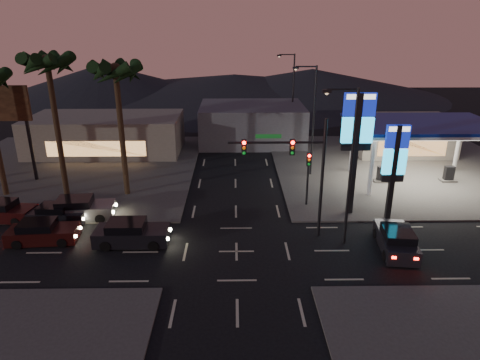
{
  "coord_description": "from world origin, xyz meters",
  "views": [
    {
      "loc": [
        -0.12,
        -23.52,
        13.54
      ],
      "look_at": [
        0.29,
        4.79,
        3.0
      ],
      "focal_mm": 32.0,
      "sensor_mm": 36.0,
      "label": 1
    }
  ],
  "objects_px": {
    "pylon_sign_short": "(395,158)",
    "traffic_signal_mast": "(296,162)",
    "gas_station": "(423,127)",
    "car_lane_b_front": "(79,209)",
    "car_lane_a_front": "(131,233)",
    "car_lane_b_mid": "(58,214)",
    "car_lane_b_rear": "(3,211)",
    "pylon_sign_tall": "(357,130)",
    "suv_station": "(396,240)",
    "car_lane_a_mid": "(42,232)"
  },
  "relations": [
    {
      "from": "traffic_signal_mast",
      "to": "car_lane_a_front",
      "type": "relative_size",
      "value": 1.64
    },
    {
      "from": "pylon_sign_tall",
      "to": "pylon_sign_short",
      "type": "bearing_deg",
      "value": -21.8
    },
    {
      "from": "car_lane_b_rear",
      "to": "car_lane_a_front",
      "type": "bearing_deg",
      "value": -20.12
    },
    {
      "from": "pylon_sign_tall",
      "to": "suv_station",
      "type": "bearing_deg",
      "value": -74.74
    },
    {
      "from": "gas_station",
      "to": "car_lane_b_front",
      "type": "height_order",
      "value": "gas_station"
    },
    {
      "from": "car_lane_b_mid",
      "to": "suv_station",
      "type": "height_order",
      "value": "suv_station"
    },
    {
      "from": "gas_station",
      "to": "pylon_sign_tall",
      "type": "relative_size",
      "value": 1.36
    },
    {
      "from": "pylon_sign_short",
      "to": "traffic_signal_mast",
      "type": "bearing_deg",
      "value": -160.87
    },
    {
      "from": "traffic_signal_mast",
      "to": "pylon_sign_tall",
      "type": "bearing_deg",
      "value": 36.52
    },
    {
      "from": "pylon_sign_short",
      "to": "car_lane_b_rear",
      "type": "height_order",
      "value": "pylon_sign_short"
    },
    {
      "from": "car_lane_a_mid",
      "to": "suv_station",
      "type": "xyz_separation_m",
      "value": [
        22.61,
        -1.42,
        0.03
      ]
    },
    {
      "from": "car_lane_b_mid",
      "to": "suv_station",
      "type": "xyz_separation_m",
      "value": [
        22.73,
        -4.33,
        0.09
      ]
    },
    {
      "from": "car_lane_a_mid",
      "to": "car_lane_b_rear",
      "type": "xyz_separation_m",
      "value": [
        -4.23,
        3.36,
        0.0
      ]
    },
    {
      "from": "pylon_sign_short",
      "to": "car_lane_b_rear",
      "type": "xyz_separation_m",
      "value": [
        -27.85,
        0.31,
        -3.98
      ]
    },
    {
      "from": "car_lane_b_mid",
      "to": "suv_station",
      "type": "relative_size",
      "value": 0.88
    },
    {
      "from": "car_lane_b_front",
      "to": "car_lane_b_mid",
      "type": "bearing_deg",
      "value": -157.19
    },
    {
      "from": "gas_station",
      "to": "traffic_signal_mast",
      "type": "xyz_separation_m",
      "value": [
        -12.24,
        -10.01,
        0.15
      ]
    },
    {
      "from": "pylon_sign_short",
      "to": "car_lane_b_mid",
      "type": "bearing_deg",
      "value": -179.66
    },
    {
      "from": "gas_station",
      "to": "suv_station",
      "type": "relative_size",
      "value": 2.56
    },
    {
      "from": "pylon_sign_short",
      "to": "traffic_signal_mast",
      "type": "relative_size",
      "value": 0.88
    },
    {
      "from": "pylon_sign_short",
      "to": "car_lane_b_rear",
      "type": "relative_size",
      "value": 1.51
    },
    {
      "from": "pylon_sign_tall",
      "to": "car_lane_a_mid",
      "type": "height_order",
      "value": "pylon_sign_tall"
    },
    {
      "from": "traffic_signal_mast",
      "to": "car_lane_b_mid",
      "type": "distance_m",
      "value": 17.29
    },
    {
      "from": "pylon_sign_tall",
      "to": "car_lane_a_front",
      "type": "bearing_deg",
      "value": -164.01
    },
    {
      "from": "car_lane_a_mid",
      "to": "car_lane_b_mid",
      "type": "bearing_deg",
      "value": 92.47
    },
    {
      "from": "car_lane_a_front",
      "to": "car_lane_b_mid",
      "type": "relative_size",
      "value": 1.16
    },
    {
      "from": "gas_station",
      "to": "pylon_sign_short",
      "type": "height_order",
      "value": "pylon_sign_short"
    },
    {
      "from": "car_lane_b_mid",
      "to": "gas_station",
      "type": "bearing_deg",
      "value": 14.88
    },
    {
      "from": "pylon_sign_short",
      "to": "traffic_signal_mast",
      "type": "height_order",
      "value": "traffic_signal_mast"
    },
    {
      "from": "gas_station",
      "to": "pylon_sign_short",
      "type": "bearing_deg",
      "value": -123.69
    },
    {
      "from": "pylon_sign_tall",
      "to": "car_lane_a_front",
      "type": "relative_size",
      "value": 1.85
    },
    {
      "from": "car_lane_a_front",
      "to": "car_lane_b_rear",
      "type": "relative_size",
      "value": 1.05
    },
    {
      "from": "traffic_signal_mast",
      "to": "car_lane_b_front",
      "type": "height_order",
      "value": "traffic_signal_mast"
    },
    {
      "from": "traffic_signal_mast",
      "to": "suv_station",
      "type": "xyz_separation_m",
      "value": [
        6.23,
        -1.95,
        -4.52
      ]
    },
    {
      "from": "car_lane_b_front",
      "to": "suv_station",
      "type": "bearing_deg",
      "value": -12.91
    },
    {
      "from": "traffic_signal_mast",
      "to": "suv_station",
      "type": "distance_m",
      "value": 7.94
    },
    {
      "from": "pylon_sign_tall",
      "to": "car_lane_b_front",
      "type": "height_order",
      "value": "pylon_sign_tall"
    },
    {
      "from": "suv_station",
      "to": "car_lane_b_rear",
      "type": "bearing_deg",
      "value": 169.92
    },
    {
      "from": "traffic_signal_mast",
      "to": "gas_station",
      "type": "bearing_deg",
      "value": 39.28
    },
    {
      "from": "traffic_signal_mast",
      "to": "car_lane_a_front",
      "type": "xyz_separation_m",
      "value": [
        -10.54,
        -0.87,
        -4.49
      ]
    },
    {
      "from": "car_lane_a_mid",
      "to": "car_lane_b_front",
      "type": "bearing_deg",
      "value": 70.47
    },
    {
      "from": "car_lane_b_front",
      "to": "gas_station",
      "type": "bearing_deg",
      "value": 14.47
    },
    {
      "from": "car_lane_a_mid",
      "to": "pylon_sign_short",
      "type": "bearing_deg",
      "value": 7.36
    },
    {
      "from": "pylon_sign_tall",
      "to": "gas_station",
      "type": "bearing_deg",
      "value": 40.91
    },
    {
      "from": "gas_station",
      "to": "pylon_sign_tall",
      "type": "xyz_separation_m",
      "value": [
        -7.5,
        -6.5,
        1.31
      ]
    },
    {
      "from": "car_lane_a_front",
      "to": "car_lane_b_rear",
      "type": "distance_m",
      "value": 10.72
    },
    {
      "from": "pylon_sign_short",
      "to": "car_lane_a_front",
      "type": "height_order",
      "value": "pylon_sign_short"
    },
    {
      "from": "car_lane_b_front",
      "to": "car_lane_a_front",
      "type": "bearing_deg",
      "value": -39.68
    },
    {
      "from": "traffic_signal_mast",
      "to": "pylon_sign_short",
      "type": "bearing_deg",
      "value": 19.13
    },
    {
      "from": "car_lane_b_front",
      "to": "suv_station",
      "type": "height_order",
      "value": "car_lane_b_front"
    }
  ]
}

